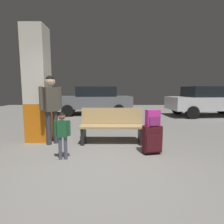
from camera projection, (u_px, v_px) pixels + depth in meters
ground_plane at (109, 126)px, 6.88m from camera, size 18.00×18.00×0.10m
structural_pillar at (38, 85)px, 4.67m from camera, size 0.57×0.57×2.96m
bench at (112, 126)px, 4.57m from camera, size 1.60×0.53×0.89m
suitcase at (152, 139)px, 3.78m from camera, size 0.41×0.29×0.60m
backpack_bright at (153, 118)px, 3.72m from camera, size 0.31×0.25×0.34m
child at (62, 131)px, 3.44m from camera, size 0.31×0.18×0.93m
adult at (51, 102)px, 4.39m from camera, size 0.43×0.45×1.69m
parked_car_far at (94, 100)px, 9.85m from camera, size 4.26×2.14×1.51m
parked_car_side at (209, 100)px, 9.14m from camera, size 4.22×2.04×1.51m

